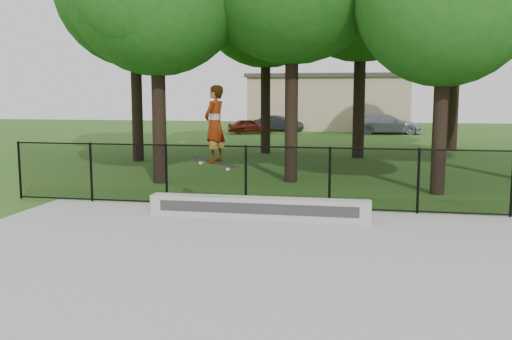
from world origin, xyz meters
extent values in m
plane|color=#265818|center=(0.00, 0.00, 0.00)|extent=(100.00, 100.00, 0.00)
cube|color=#999894|center=(0.00, 0.00, 0.03)|extent=(14.00, 12.00, 0.06)
cube|color=#B4B4AE|center=(-1.47, 4.70, 0.29)|extent=(4.85, 0.40, 0.47)
imported|color=maroon|center=(-7.15, 31.83, 0.52)|extent=(3.30, 2.23, 1.05)
imported|color=black|center=(-5.55, 34.89, 0.59)|extent=(3.46, 1.95, 1.19)
imported|color=#999AAD|center=(2.28, 33.58, 0.69)|extent=(4.46, 2.20, 1.37)
cube|color=black|center=(-2.38, 4.47, 1.29)|extent=(0.83, 0.23, 0.18)
imported|color=#C2D9FF|center=(-2.38, 4.47, 2.14)|extent=(0.55, 0.69, 1.64)
cylinder|color=black|center=(-8.00, 5.90, 0.81)|extent=(0.06, 0.06, 1.50)
cylinder|color=black|center=(-6.00, 5.90, 0.81)|extent=(0.06, 0.06, 1.50)
cylinder|color=black|center=(-4.00, 5.90, 0.81)|extent=(0.06, 0.06, 1.50)
cylinder|color=black|center=(-2.00, 5.90, 0.81)|extent=(0.06, 0.06, 1.50)
cylinder|color=black|center=(0.00, 5.90, 0.81)|extent=(0.06, 0.06, 1.50)
cylinder|color=black|center=(2.00, 5.90, 0.81)|extent=(0.06, 0.06, 1.50)
cylinder|color=black|center=(4.00, 5.90, 0.81)|extent=(0.06, 0.06, 1.50)
cylinder|color=black|center=(0.00, 5.90, 1.53)|extent=(16.00, 0.04, 0.04)
cylinder|color=black|center=(0.00, 5.90, 0.11)|extent=(16.00, 0.04, 0.04)
cube|color=black|center=(0.00, 5.90, 0.81)|extent=(16.00, 0.01, 1.50)
cylinder|color=black|center=(-5.50, 9.50, 2.26)|extent=(0.44, 0.44, 4.52)
cylinder|color=black|center=(-1.50, 10.50, 2.51)|extent=(0.44, 0.44, 5.02)
cylinder|color=black|center=(2.80, 9.00, 2.02)|extent=(0.44, 0.44, 4.04)
cylinder|color=black|center=(-8.50, 15.00, 2.63)|extent=(0.44, 0.44, 5.26)
cylinder|color=black|center=(0.50, 18.00, 2.82)|extent=(0.44, 0.44, 5.65)
cylinder|color=black|center=(5.00, 22.00, 2.40)|extent=(0.44, 0.44, 4.80)
sphere|color=#185115|center=(5.00, 22.00, 6.38)|extent=(5.75, 5.75, 5.75)
cylinder|color=black|center=(-3.82, 19.09, 2.71)|extent=(0.44, 0.44, 5.42)
cube|color=tan|center=(-2.00, 38.00, 2.00)|extent=(12.00, 6.00, 4.00)
cube|color=#3F3833|center=(-2.00, 38.00, 4.15)|extent=(12.40, 6.40, 0.30)
camera|label=1|loc=(0.78, -7.33, 2.77)|focal=40.00mm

